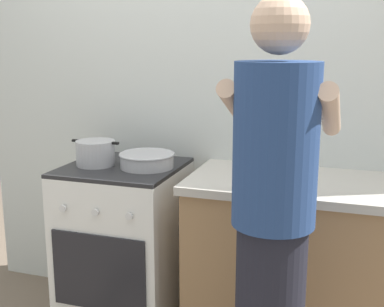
# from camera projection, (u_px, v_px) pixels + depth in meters

# --- Properties ---
(back_wall) EXTENTS (3.20, 0.10, 2.50)m
(back_wall) POSITION_uv_depth(u_px,v_px,m) (240.00, 97.00, 2.76)
(back_wall) COLOR silver
(back_wall) RESTS_ON ground
(countertop) EXTENTS (1.00, 0.60, 0.90)m
(countertop) POSITION_uv_depth(u_px,v_px,m) (289.00, 266.00, 2.50)
(countertop) COLOR #99724C
(countertop) RESTS_ON ground
(stove_range) EXTENTS (0.60, 0.62, 0.90)m
(stove_range) POSITION_uv_depth(u_px,v_px,m) (125.00, 245.00, 2.78)
(stove_range) COLOR white
(stove_range) RESTS_ON ground
(pot) EXTENTS (0.27, 0.21, 0.13)m
(pot) POSITION_uv_depth(u_px,v_px,m) (96.00, 153.00, 2.68)
(pot) COLOR #B2B2B7
(pot) RESTS_ON stove_range
(mixing_bowl) EXTENTS (0.29, 0.29, 0.08)m
(mixing_bowl) POSITION_uv_depth(u_px,v_px,m) (147.00, 159.00, 2.63)
(mixing_bowl) COLOR #B7B7BC
(mixing_bowl) RESTS_ON stove_range
(utensil_crock) EXTENTS (0.10, 0.10, 0.34)m
(utensil_crock) POSITION_uv_depth(u_px,v_px,m) (259.00, 150.00, 2.59)
(utensil_crock) COLOR silver
(utensil_crock) RESTS_ON countertop
(spice_bottle) EXTENTS (0.04, 0.04, 0.09)m
(spice_bottle) POSITION_uv_depth(u_px,v_px,m) (295.00, 174.00, 2.34)
(spice_bottle) COLOR silver
(spice_bottle) RESTS_ON countertop
(person) EXTENTS (0.41, 0.50, 1.70)m
(person) POSITION_uv_depth(u_px,v_px,m) (273.00, 234.00, 1.83)
(person) COLOR black
(person) RESTS_ON ground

